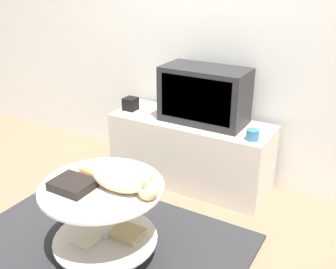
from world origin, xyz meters
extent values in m
plane|color=#7F664C|center=(0.00, 0.00, 0.00)|extent=(12.00, 12.00, 0.00)
cube|color=silver|center=(0.00, 1.46, 1.30)|extent=(8.00, 0.05, 2.60)
cube|color=#28282B|center=(0.00, 0.00, 0.01)|extent=(1.77, 1.45, 0.02)
cube|color=beige|center=(0.08, 1.14, 0.28)|extent=(1.31, 0.47, 0.56)
cube|color=#B7AD9E|center=(0.08, 0.91, 0.34)|extent=(0.59, 0.01, 0.16)
cube|color=#232326|center=(0.18, 1.17, 0.78)|extent=(0.66, 0.34, 0.43)
cube|color=black|center=(0.18, 1.00, 0.79)|extent=(0.57, 0.01, 0.34)
cube|color=black|center=(-0.47, 1.10, 0.61)|extent=(0.11, 0.11, 0.11)
cylinder|color=teal|center=(0.64, 1.01, 0.60)|extent=(0.09, 0.09, 0.08)
cylinder|color=#B2B2B7|center=(0.07, 0.03, 0.03)|extent=(0.31, 0.31, 0.01)
cylinder|color=#B7B7BC|center=(0.07, 0.03, 0.26)|extent=(0.04, 0.04, 0.48)
cylinder|color=beige|center=(0.07, 0.03, 0.14)|extent=(0.64, 0.64, 0.01)
cylinder|color=beige|center=(0.07, 0.03, 0.51)|extent=(0.73, 0.73, 0.02)
cube|color=tan|center=(0.18, 0.12, 0.17)|extent=(0.19, 0.16, 0.04)
cube|color=beige|center=(-0.01, -0.06, 0.16)|extent=(0.15, 0.13, 0.02)
cube|color=black|center=(-0.05, -0.08, 0.55)|extent=(0.23, 0.19, 0.05)
ellipsoid|color=beige|center=(0.17, 0.07, 0.58)|extent=(0.38, 0.22, 0.12)
sphere|color=beige|center=(0.38, 0.05, 0.58)|extent=(0.11, 0.11, 0.11)
cone|color=#D18447|center=(0.38, 0.08, 0.64)|extent=(0.04, 0.04, 0.04)
cone|color=#D18447|center=(0.38, 0.02, 0.64)|extent=(0.04, 0.04, 0.04)
ellipsoid|color=#D18447|center=(-0.07, 0.09, 0.55)|extent=(0.18, 0.05, 0.04)
camera|label=1|loc=(1.39, -1.48, 1.69)|focal=42.00mm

